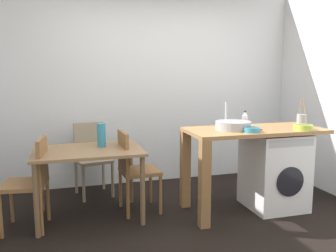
% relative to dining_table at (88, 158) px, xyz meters
% --- Properties ---
extents(ground_plane, '(5.46, 5.46, 0.00)m').
position_rel_dining_table_xyz_m(ground_plane, '(0.89, -0.61, -0.64)').
color(ground_plane, black).
extents(wall_back, '(4.60, 0.10, 2.70)m').
position_rel_dining_table_xyz_m(wall_back, '(0.89, 1.14, 0.71)').
color(wall_back, silver).
rests_on(wall_back, ground_plane).
extents(dining_table, '(1.10, 0.76, 0.74)m').
position_rel_dining_table_xyz_m(dining_table, '(0.00, 0.00, 0.00)').
color(dining_table, olive).
rests_on(dining_table, ground_plane).
extents(chair_person_seat, '(0.45, 0.45, 0.90)m').
position_rel_dining_table_xyz_m(chair_person_seat, '(-0.55, -0.11, -0.14)').
color(chair_person_seat, olive).
rests_on(chair_person_seat, ground_plane).
extents(chair_opposite, '(0.43, 0.43, 0.90)m').
position_rel_dining_table_xyz_m(chair_opposite, '(0.48, 0.04, -0.14)').
color(chair_opposite, olive).
rests_on(chair_opposite, ground_plane).
extents(chair_spare_by_wall, '(0.47, 0.47, 0.90)m').
position_rel_dining_table_xyz_m(chair_spare_by_wall, '(0.08, 0.77, -0.14)').
color(chair_spare_by_wall, gray).
rests_on(chair_spare_by_wall, ground_plane).
extents(kitchen_counter, '(1.50, 0.68, 0.92)m').
position_rel_dining_table_xyz_m(kitchen_counter, '(1.56, -0.26, 0.12)').
color(kitchen_counter, '#9E7042').
rests_on(kitchen_counter, ground_plane).
extents(washing_machine, '(0.60, 0.61, 0.86)m').
position_rel_dining_table_xyz_m(washing_machine, '(2.03, -0.27, -0.21)').
color(washing_machine, white).
rests_on(washing_machine, ground_plane).
extents(sink_basin, '(0.38, 0.38, 0.09)m').
position_rel_dining_table_xyz_m(sink_basin, '(1.51, -0.26, 0.32)').
color(sink_basin, '#9EA0A5').
rests_on(sink_basin, kitchen_counter).
extents(tap, '(0.02, 0.02, 0.28)m').
position_rel_dining_table_xyz_m(tap, '(1.51, -0.08, 0.42)').
color(tap, '#B2B2B7').
rests_on(tap, kitchen_counter).
extents(bottle_tall_green, '(0.06, 0.06, 0.19)m').
position_rel_dining_table_xyz_m(bottle_tall_green, '(1.71, -0.16, 0.36)').
color(bottle_tall_green, silver).
rests_on(bottle_tall_green, kitchen_counter).
extents(mixing_bowl, '(0.18, 0.18, 0.05)m').
position_rel_dining_table_xyz_m(mixing_bowl, '(1.62, -0.46, 0.30)').
color(mixing_bowl, teal).
rests_on(mixing_bowl, kitchen_counter).
extents(utensil_crock, '(0.11, 0.11, 0.30)m').
position_rel_dining_table_xyz_m(utensil_crock, '(2.40, -0.21, 0.35)').
color(utensil_crock, gray).
rests_on(utensil_crock, kitchen_counter).
extents(colander, '(0.20, 0.20, 0.06)m').
position_rel_dining_table_xyz_m(colander, '(2.22, -0.48, 0.31)').
color(colander, '#A8C63D').
rests_on(colander, kitchen_counter).
extents(vase, '(0.09, 0.09, 0.25)m').
position_rel_dining_table_xyz_m(vase, '(0.15, 0.10, 0.22)').
color(vase, teal).
rests_on(vase, dining_table).
extents(scissors, '(0.15, 0.06, 0.01)m').
position_rel_dining_table_xyz_m(scissors, '(1.72, -0.36, 0.28)').
color(scissors, '#B2B2B7').
rests_on(scissors, kitchen_counter).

